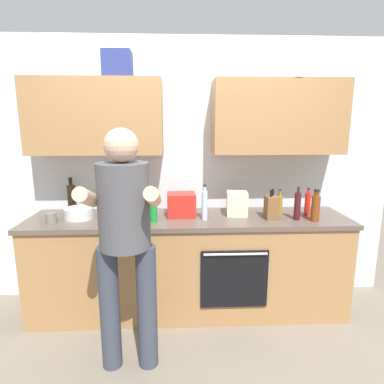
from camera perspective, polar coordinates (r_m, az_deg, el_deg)
name	(u,v)px	position (r m, az deg, el deg)	size (l,w,h in m)	color
ground_plane	(189,308)	(3.25, -0.54, -19.86)	(12.00, 12.00, 0.00)	#756B5B
back_wall_unit	(188,147)	(3.05, -0.70, 7.87)	(4.00, 0.39, 2.50)	silver
counter	(189,264)	(3.04, -0.52, -12.61)	(2.84, 0.67, 0.90)	#A37547
person_standing	(125,233)	(2.20, -11.77, -7.11)	(0.49, 0.45, 1.69)	#383D4C
bottle_soy	(72,198)	(3.21, -20.50, -0.98)	(0.07, 0.07, 0.33)	black
bottle_soda	(153,207)	(2.73, -6.86, -2.57)	(0.06, 0.06, 0.31)	#198C33
bottle_hotsauce	(308,204)	(3.10, 19.74, -1.97)	(0.05, 0.05, 0.25)	red
bottle_vinegar	(315,208)	(2.93, 20.99, -2.58)	(0.07, 0.07, 0.27)	brown
bottle_syrup	(144,210)	(2.81, -8.49, -3.19)	(0.08, 0.08, 0.21)	#8C4C14
bottle_oil	(280,204)	(3.14, 15.23, -1.98)	(0.05, 0.05, 0.22)	olive
bottle_water	(205,205)	(2.78, 2.24, -2.27)	(0.05, 0.05, 0.31)	silver
bottle_wine	(297,206)	(2.92, 18.12, -2.34)	(0.05, 0.05, 0.29)	#471419
cup_tea	(146,209)	(3.01, -8.14, -2.91)	(0.09, 0.09, 0.10)	#33598C
cup_stoneware	(51,218)	(2.94, -23.61, -4.25)	(0.09, 0.09, 0.09)	slate
mixing_bowl	(79,213)	(3.01, -19.33, -3.53)	(0.25, 0.25, 0.09)	silver
knife_block	(271,207)	(2.90, 13.83, -2.63)	(0.10, 0.14, 0.26)	brown
grocery_bag_rice	(237,203)	(2.96, 7.96, -2.02)	(0.18, 0.19, 0.21)	beige
grocery_bag_crisps	(181,205)	(2.90, -1.92, -2.24)	(0.25, 0.21, 0.21)	red
grocery_bag_produce	(117,211)	(2.84, -13.16, -3.29)	(0.20, 0.15, 0.17)	silver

